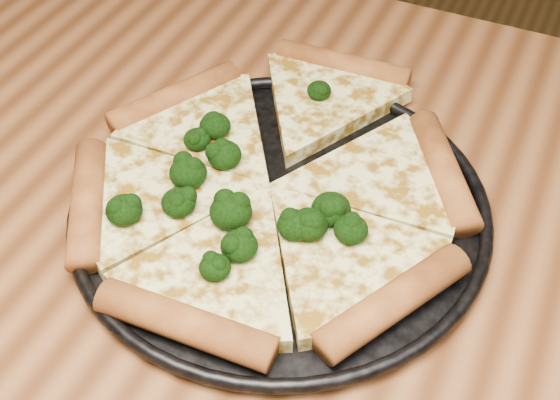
% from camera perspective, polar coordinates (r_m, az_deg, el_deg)
% --- Properties ---
extents(dining_table, '(1.20, 0.90, 0.75)m').
position_cam_1_polar(dining_table, '(0.62, 3.89, -14.50)').
color(dining_table, brown).
rests_on(dining_table, ground).
extents(pizza_pan, '(0.35, 0.35, 0.02)m').
position_cam_1_polar(pizza_pan, '(0.61, 0.00, -0.55)').
color(pizza_pan, black).
rests_on(pizza_pan, dining_table).
extents(pizza, '(0.35, 0.37, 0.03)m').
position_cam_1_polar(pizza, '(0.62, -0.61, 1.44)').
color(pizza, '#F7F397').
rests_on(pizza, pizza_pan).
extents(broccoli_florets, '(0.20, 0.25, 0.03)m').
position_cam_1_polar(broccoli_florets, '(0.59, -2.94, 0.41)').
color(broccoli_florets, black).
rests_on(broccoli_florets, pizza).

